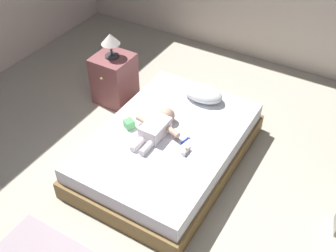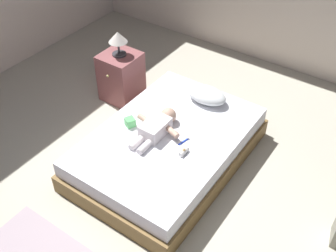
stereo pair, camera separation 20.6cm
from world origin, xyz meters
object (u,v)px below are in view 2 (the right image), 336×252
at_px(bed, 168,148).
at_px(toothbrush, 184,141).
at_px(pillow, 207,95).
at_px(nightstand, 121,77).
at_px(toy_block, 130,122).
at_px(baby_bottle, 184,151).
at_px(lamp, 118,39).
at_px(baby, 158,126).

bearing_deg(bed, toothbrush, 0.55).
xyz_separation_m(pillow, toothbrush, (0.15, -0.65, -0.07)).
bearing_deg(nightstand, toy_block, -44.66).
bearing_deg(toy_block, baby_bottle, -2.45).
bearing_deg(lamp, toothbrush, -24.57).
bearing_deg(bed, lamp, 151.69).
distance_m(pillow, baby_bottle, 0.82).
bearing_deg(bed, nightstand, 151.69).
bearing_deg(toy_block, nightstand, 135.34).
relative_size(bed, nightstand, 3.21).
distance_m(nightstand, toy_block, 0.97).
bearing_deg(toothbrush, nightstand, 155.44).
xyz_separation_m(baby, nightstand, (-0.95, 0.59, -0.14)).
distance_m(toothbrush, lamp, 1.42).
xyz_separation_m(pillow, baby, (-0.13, -0.68, -0.01)).
relative_size(toothbrush, nightstand, 0.23).
xyz_separation_m(bed, baby, (-0.10, -0.03, 0.25)).
relative_size(lamp, toy_block, 2.41).
distance_m(baby, toy_block, 0.28).
bearing_deg(pillow, nightstand, -175.62).
height_order(toothbrush, toy_block, toy_block).
relative_size(bed, toy_block, 16.00).
relative_size(bed, baby_bottle, 16.52).
xyz_separation_m(toothbrush, lamp, (-1.24, 0.57, 0.41)).
bearing_deg(toy_block, lamp, 135.33).
relative_size(nightstand, lamp, 2.07).
bearing_deg(lamp, pillow, 4.38).
bearing_deg(nightstand, lamp, 90.00).
distance_m(baby, nightstand, 1.13).
bearing_deg(baby, nightstand, 148.05).
distance_m(bed, baby_bottle, 0.36).
xyz_separation_m(lamp, baby_bottle, (1.32, -0.70, -0.40)).
bearing_deg(lamp, nightstand, -90.00).
relative_size(baby, lamp, 2.16).
height_order(nightstand, toy_block, nightstand).
distance_m(baby, toothbrush, 0.29).
xyz_separation_m(baby, toy_block, (-0.27, -0.08, -0.03)).
bearing_deg(pillow, baby_bottle, -73.60).
xyz_separation_m(bed, lamp, (-1.05, 0.57, 0.61)).
xyz_separation_m(nightstand, lamp, (0.00, 0.00, 0.49)).
xyz_separation_m(toothbrush, nightstand, (-1.24, 0.57, -0.08)).
distance_m(pillow, toothbrush, 0.67).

